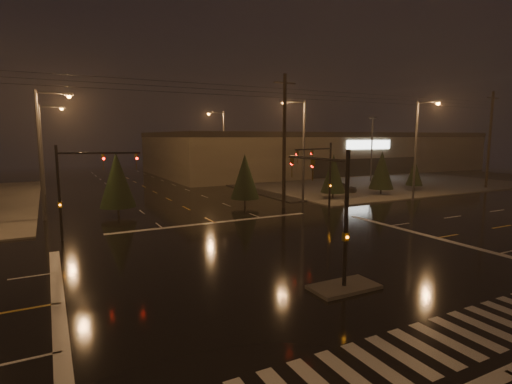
# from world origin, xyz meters

# --- Properties ---
(ground) EXTENTS (140.00, 140.00, 0.00)m
(ground) POSITION_xyz_m (0.00, 0.00, 0.00)
(ground) COLOR black
(ground) RESTS_ON ground
(sidewalk_ne) EXTENTS (36.00, 36.00, 0.12)m
(sidewalk_ne) POSITION_xyz_m (30.00, 30.00, 0.06)
(sidewalk_ne) COLOR #4D4A44
(sidewalk_ne) RESTS_ON ground
(median_island) EXTENTS (3.00, 1.60, 0.15)m
(median_island) POSITION_xyz_m (0.00, -4.00, 0.07)
(median_island) COLOR #4D4A44
(median_island) RESTS_ON ground
(crosswalk) EXTENTS (15.00, 2.60, 0.01)m
(crosswalk) POSITION_xyz_m (0.00, -9.00, 0.01)
(crosswalk) COLOR beige
(crosswalk) RESTS_ON ground
(stop_bar_near) EXTENTS (16.00, 0.50, 0.01)m
(stop_bar_near) POSITION_xyz_m (0.00, -11.00, 0.01)
(stop_bar_near) COLOR beige
(stop_bar_near) RESTS_ON ground
(stop_bar_far) EXTENTS (16.00, 0.50, 0.01)m
(stop_bar_far) POSITION_xyz_m (0.00, 11.00, 0.01)
(stop_bar_far) COLOR beige
(stop_bar_far) RESTS_ON ground
(parking_lot) EXTENTS (50.00, 24.00, 0.08)m
(parking_lot) POSITION_xyz_m (35.00, 28.00, 0.04)
(parking_lot) COLOR black
(parking_lot) RESTS_ON ground
(retail_building) EXTENTS (60.20, 28.30, 7.20)m
(retail_building) POSITION_xyz_m (35.00, 45.99, 3.84)
(retail_building) COLOR #675C49
(retail_building) RESTS_ON ground
(signal_mast_median) EXTENTS (0.25, 4.59, 6.00)m
(signal_mast_median) POSITION_xyz_m (0.00, -3.07, 3.75)
(signal_mast_median) COLOR black
(signal_mast_median) RESTS_ON ground
(signal_mast_ne) EXTENTS (4.84, 1.86, 6.00)m
(signal_mast_ne) POSITION_xyz_m (9.50, 10.14, 3.79)
(signal_mast_ne) COLOR black
(signal_mast_ne) RESTS_ON ground
(signal_mast_nw) EXTENTS (4.84, 1.86, 6.00)m
(signal_mast_nw) POSITION_xyz_m (-9.50, 10.14, 3.79)
(signal_mast_nw) COLOR black
(signal_mast_nw) RESTS_ON ground
(streetlight_0) EXTENTS (2.77, 0.32, 10.00)m
(streetlight_0) POSITION_xyz_m (-11.18, -15.00, 5.80)
(streetlight_0) COLOR #38383A
(streetlight_0) RESTS_ON ground
(streetlight_1) EXTENTS (2.77, 0.32, 10.00)m
(streetlight_1) POSITION_xyz_m (-11.18, 18.00, 5.80)
(streetlight_1) COLOR #38383A
(streetlight_1) RESTS_ON ground
(streetlight_2) EXTENTS (2.77, 0.32, 10.00)m
(streetlight_2) POSITION_xyz_m (-11.18, 34.00, 5.80)
(streetlight_2) COLOR #38383A
(streetlight_2) RESTS_ON ground
(streetlight_3) EXTENTS (2.77, 0.32, 10.00)m
(streetlight_3) POSITION_xyz_m (11.18, 16.00, 5.80)
(streetlight_3) COLOR #38383A
(streetlight_3) RESTS_ON ground
(streetlight_4) EXTENTS (2.77, 0.32, 10.00)m
(streetlight_4) POSITION_xyz_m (11.18, 36.00, 5.80)
(streetlight_4) COLOR #38383A
(streetlight_4) RESTS_ON ground
(streetlight_6) EXTENTS (0.32, 2.77, 10.00)m
(streetlight_6) POSITION_xyz_m (22.00, 11.18, 5.80)
(streetlight_6) COLOR #38383A
(streetlight_6) RESTS_ON ground
(utility_pole_1) EXTENTS (2.20, 0.32, 12.00)m
(utility_pole_1) POSITION_xyz_m (8.00, 14.00, 6.13)
(utility_pole_1) COLOR black
(utility_pole_1) RESTS_ON ground
(utility_pole_2) EXTENTS (2.20, 0.32, 12.00)m
(utility_pole_2) POSITION_xyz_m (38.00, 14.00, 6.13)
(utility_pole_2) COLOR black
(utility_pole_2) RESTS_ON ground
(conifer_0) EXTENTS (2.54, 2.54, 4.67)m
(conifer_0) POSITION_xyz_m (15.30, 16.07, 2.68)
(conifer_0) COLOR black
(conifer_0) RESTS_ON ground
(conifer_1) EXTENTS (2.68, 2.68, 4.89)m
(conifer_1) POSITION_xyz_m (21.97, 15.92, 2.79)
(conifer_1) COLOR black
(conifer_1) RESTS_ON ground
(conifer_2) EXTENTS (1.95, 1.95, 3.75)m
(conifer_2) POSITION_xyz_m (27.71, 16.35, 2.22)
(conifer_2) COLOR black
(conifer_2) RESTS_ON ground
(conifer_3) EXTENTS (2.91, 2.91, 5.25)m
(conifer_3) POSITION_xyz_m (-6.02, 17.43, 2.97)
(conifer_3) COLOR black
(conifer_3) RESTS_ON ground
(conifer_4) EXTENTS (2.69, 2.69, 4.90)m
(conifer_4) POSITION_xyz_m (5.34, 16.67, 2.80)
(conifer_4) COLOR black
(conifer_4) RESTS_ON ground
(car_parked) EXTENTS (3.64, 3.95, 1.31)m
(car_parked) POSITION_xyz_m (19.01, 19.39, 0.66)
(car_parked) COLOR black
(car_parked) RESTS_ON ground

